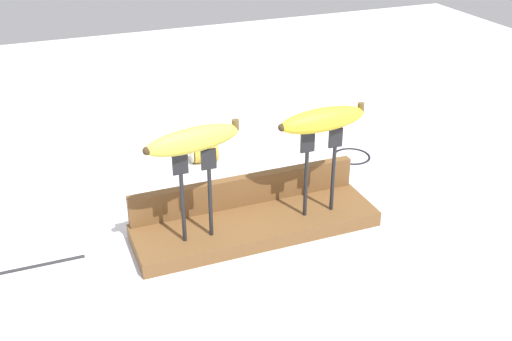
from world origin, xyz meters
The scene contains 10 objects.
ground_plane centered at (0.00, 0.00, 0.00)m, with size 3.00×3.00×0.00m, color silver.
wooden_board centered at (0.00, 0.00, 0.01)m, with size 0.45×0.14×0.03m, color brown.
board_backstop centered at (0.00, 0.06, 0.06)m, with size 0.44×0.02×0.06m, color brown.
fork_stand_left centered at (-0.12, -0.02, 0.13)m, with size 0.07×0.01×0.17m.
fork_stand_right centered at (0.12, -0.02, 0.13)m, with size 0.08×0.01×0.17m.
banana_raised_left centered at (-0.12, -0.02, 0.22)m, with size 0.17×0.06×0.04m.
banana_raised_right centered at (0.12, -0.02, 0.22)m, with size 0.17×0.05×0.04m.
fork_fallen_near centered at (-0.43, 0.04, 0.00)m, with size 0.19×0.03×0.01m.
banana_chunk_near centered at (-0.01, 0.32, 0.02)m, with size 0.06×0.05×0.04m.
wire_coil centered at (0.32, 0.21, 0.00)m, with size 0.09×0.09×0.01m, color black.
Camera 1 is at (-0.35, -0.89, 0.63)m, focal length 42.94 mm.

